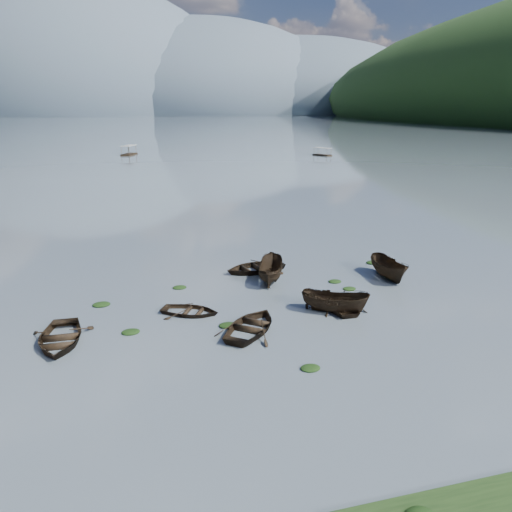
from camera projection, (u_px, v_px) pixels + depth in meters
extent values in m
plane|color=slate|center=(313.00, 351.00, 27.55)|extent=(2400.00, 2400.00, 0.00)
ellipsoid|color=#475666|center=(84.00, 114.00, 843.88)|extent=(520.00, 520.00, 340.00)
ellipsoid|color=#475666|center=(201.00, 113.00, 894.19)|extent=(520.00, 520.00, 260.00)
ellipsoid|color=#475666|center=(296.00, 113.00, 939.47)|extent=(520.00, 520.00, 220.00)
imported|color=black|center=(60.00, 343.00, 28.48)|extent=(3.76, 5.13, 1.03)
imported|color=black|center=(252.00, 331.00, 30.05)|extent=(5.82, 6.02, 1.02)
imported|color=black|center=(334.00, 312.00, 32.78)|extent=(4.68, 3.78, 1.72)
imported|color=black|center=(338.00, 307.00, 33.60)|extent=(3.09, 4.31, 0.89)
imported|color=black|center=(388.00, 278.00, 39.21)|extent=(2.04, 4.92, 1.87)
imported|color=black|center=(190.00, 314.00, 32.47)|extent=(4.66, 4.22, 0.79)
imported|color=black|center=(255.00, 271.00, 40.86)|extent=(5.62, 4.50, 1.04)
imported|color=black|center=(270.00, 280.00, 38.70)|extent=(3.45, 5.16, 1.87)
ellipsoid|color=black|center=(131.00, 333.00, 29.75)|extent=(1.09, 0.89, 0.24)
ellipsoid|color=black|center=(228.00, 326.00, 30.65)|extent=(1.12, 0.89, 0.25)
ellipsoid|color=black|center=(310.00, 369.00, 25.66)|extent=(1.05, 0.84, 0.23)
ellipsoid|color=black|center=(335.00, 282.00, 38.33)|extent=(1.01, 0.85, 0.22)
ellipsoid|color=black|center=(349.00, 289.00, 36.82)|extent=(1.00, 0.79, 0.21)
ellipsoid|color=black|center=(102.00, 305.00, 33.85)|extent=(1.19, 0.96, 0.25)
ellipsoid|color=black|center=(180.00, 288.00, 37.07)|extent=(1.03, 0.86, 0.21)
ellipsoid|color=black|center=(373.00, 263.00, 42.90)|extent=(1.20, 0.96, 0.26)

